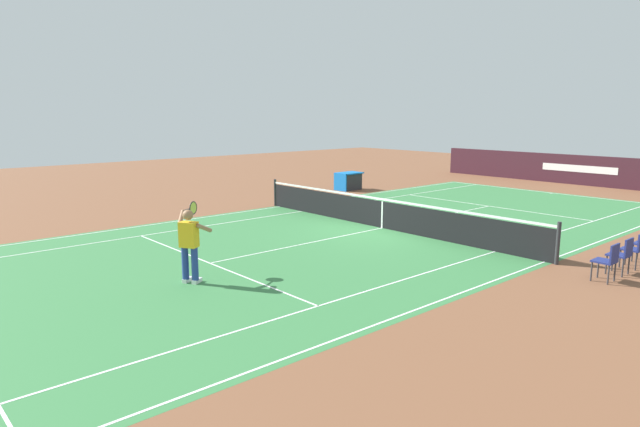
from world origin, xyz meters
name	(u,v)px	position (x,y,z in m)	size (l,w,h in m)	color
ground_plane	(382,228)	(0.00, 0.00, 0.00)	(60.00, 60.00, 0.00)	brown
court_slab	(382,228)	(0.00, 0.00, 0.00)	(24.20, 11.40, 0.00)	#387A42
court_line_markings	(382,228)	(0.00, 0.00, 0.00)	(23.85, 11.05, 0.01)	white
tennis_net	(382,213)	(0.00, 0.00, 0.49)	(0.10, 11.70, 1.08)	#2D2D33
stadium_barrier	(590,171)	(-15.90, 0.00, 0.77)	(0.26, 17.00, 1.54)	#381923
tennis_player_near	(190,242)	(7.52, 1.11, 0.93)	(0.84, 1.01, 1.70)	navy
tennis_ball	(321,210)	(-0.64, -3.73, 0.03)	(0.07, 0.07, 0.07)	#CCE01E
spectator_chair_4	(636,247)	(-1.07, 7.20, 0.52)	(0.44, 0.44, 0.88)	#38383D
spectator_chair_5	(623,253)	(-0.25, 7.20, 0.52)	(0.44, 0.44, 0.88)	#38383D
spectator_chair_6	(608,259)	(0.57, 7.20, 0.52)	(0.44, 0.44, 0.88)	#38383D
equipment_cart_tarped	(349,181)	(-5.49, -7.16, 0.44)	(1.25, 0.84, 0.85)	#2D2D33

